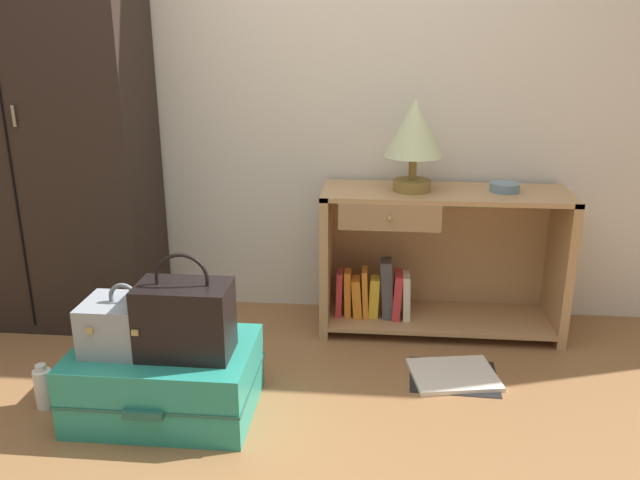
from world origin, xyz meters
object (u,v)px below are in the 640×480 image
wardrobe (31,109)px  open_book_on_floor (453,375)px  bowl (504,187)px  handbag (185,318)px  table_lamp (414,132)px  suitcase_large (166,379)px  bottle (44,388)px  train_case (126,325)px  bookshelf (432,260)px

wardrobe → open_book_on_floor: 2.23m
bowl → handbag: bearing=-145.2°
table_lamp → bowl: (0.42, 0.02, -0.24)m
suitcase_large → open_book_on_floor: 1.17m
wardrobe → bottle: bearing=-66.5°
handbag → train_case: bearing=176.2°
bowl → bookshelf: bearing=177.5°
wardrobe → suitcase_large: wardrobe is taller
wardrobe → bowl: bearing=0.9°
bowl → handbag: 1.54m
handbag → open_book_on_floor: bearing=21.1°
table_lamp → train_case: 1.46m
wardrobe → bowl: (2.17, 0.03, -0.33)m
handbag → table_lamp: bearing=45.6°
bowl → bottle: 2.10m
wardrobe → table_lamp: wardrobe is taller
wardrobe → bookshelf: size_ratio=1.84×
suitcase_large → bottle: bearing=-177.5°
bottle → open_book_on_floor: 1.63m
train_case → bottle: (-0.35, 0.00, -0.28)m
bottle → handbag: bearing=-1.7°
train_case → wardrobe: bearing=130.9°
table_lamp → train_case: (-1.05, -0.83, -0.59)m
bowl → train_case: bowl is taller
bowl → train_case: bearing=-150.0°
bowl → bottle: bearing=-155.1°
bowl → open_book_on_floor: bowl is taller
suitcase_large → handbag: (0.10, -0.04, 0.27)m
handbag → bottle: handbag is taller
handbag → bottle: size_ratio=2.15×
table_lamp → open_book_on_floor: table_lamp is taller
bookshelf → train_case: 1.44m
table_lamp → bottle: (-1.40, -0.82, -0.87)m
bookshelf → open_book_on_floor: 0.60m
bowl → suitcase_large: bowl is taller
train_case → handbag: size_ratio=0.77×
bowl → open_book_on_floor: size_ratio=0.34×
suitcase_large → bottle: size_ratio=3.74×
bowl → train_case: size_ratio=0.45×
table_lamp → open_book_on_floor: 1.06m
suitcase_large → train_case: (-0.12, -0.02, 0.23)m
bowl → open_book_on_floor: 0.87m
table_lamp → bowl: size_ratio=3.12×
handbag → open_book_on_floor: size_ratio=0.98×
train_case → open_book_on_floor: (1.23, 0.37, -0.35)m
open_book_on_floor → bowl: bearing=64.0°
handbag → wardrobe: bearing=138.3°
table_lamp → handbag: bearing=-134.4°
bottle → train_case: bearing=-0.4°
handbag → bottle: bearing=178.3°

